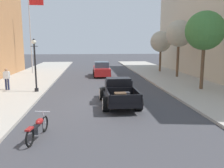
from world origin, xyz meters
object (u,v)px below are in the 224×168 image
(pedestrian_sidewalk_left, at_px, (7,78))
(flagpole, at_px, (32,25))
(car_background_red, at_px, (101,69))
(street_tree_third, at_px, (161,42))
(motorcycle_parked, at_px, (38,127))
(street_tree_nearest, at_px, (205,31))
(hotrod_truck_black, at_px, (118,91))
(street_tree_second, at_px, (179,34))
(street_lamp_near, at_px, (35,61))

(pedestrian_sidewalk_left, xyz_separation_m, flagpole, (-0.35, 10.51, 4.68))
(car_background_red, distance_m, street_tree_third, 8.75)
(motorcycle_parked, bearing_deg, street_tree_third, 61.44)
(pedestrian_sidewalk_left, bearing_deg, car_background_red, 46.22)
(street_tree_nearest, distance_m, street_tree_third, 11.88)
(hotrod_truck_black, height_order, street_tree_second, street_tree_second)
(motorcycle_parked, xyz_separation_m, flagpole, (-4.59, 19.83, 5.33))
(motorcycle_parked, height_order, street_lamp_near, street_lamp_near)
(hotrod_truck_black, height_order, car_background_red, car_background_red)
(motorcycle_parked, distance_m, street_tree_third, 23.22)
(pedestrian_sidewalk_left, bearing_deg, street_tree_nearest, -3.85)
(car_background_red, xyz_separation_m, pedestrian_sidewalk_left, (-7.58, -7.91, 0.32))
(motorcycle_parked, relative_size, flagpole, 0.23)
(car_background_red, relative_size, street_tree_third, 0.86)
(hotrod_truck_black, relative_size, street_tree_second, 0.84)
(hotrod_truck_black, bearing_deg, motorcycle_parked, -126.77)
(street_tree_second, bearing_deg, motorcycle_parked, -126.79)
(street_tree_second, bearing_deg, street_tree_third, 93.97)
(motorcycle_parked, height_order, pedestrian_sidewalk_left, pedestrian_sidewalk_left)
(street_tree_third, bearing_deg, flagpole, -178.74)
(street_tree_second, relative_size, street_tree_third, 1.17)
(pedestrian_sidewalk_left, distance_m, flagpole, 11.51)
(street_tree_third, bearing_deg, hotrod_truck_black, -115.51)
(flagpole, relative_size, street_tree_nearest, 1.55)
(hotrod_truck_black, bearing_deg, pedestrian_sidewalk_left, 151.61)
(hotrod_truck_black, xyz_separation_m, street_lamp_near, (-5.64, 3.50, 1.63))
(street_tree_nearest, bearing_deg, street_tree_third, 88.44)
(street_lamp_near, height_order, street_tree_second, street_tree_second)
(motorcycle_parked, xyz_separation_m, pedestrian_sidewalk_left, (-4.24, 9.32, 0.64))
(pedestrian_sidewalk_left, height_order, street_tree_third, street_tree_third)
(street_lamp_near, height_order, street_tree_nearest, street_tree_nearest)
(hotrod_truck_black, bearing_deg, street_lamp_near, 148.20)
(street_tree_second, bearing_deg, street_tree_nearest, -95.62)
(street_lamp_near, distance_m, flagpole, 12.12)
(street_tree_second, height_order, street_tree_third, street_tree_second)
(hotrod_truck_black, relative_size, flagpole, 0.54)
(street_tree_second, xyz_separation_m, street_tree_third, (-0.35, 5.03, -0.77))
(street_tree_nearest, bearing_deg, flagpole, 142.94)
(motorcycle_parked, relative_size, street_tree_third, 0.42)
(car_background_red, bearing_deg, street_lamp_near, -120.99)
(flagpole, distance_m, street_tree_third, 15.68)
(motorcycle_parked, relative_size, street_tree_second, 0.36)
(flagpole, height_order, street_tree_nearest, flagpole)
(pedestrian_sidewalk_left, bearing_deg, hotrod_truck_black, -28.39)
(car_background_red, relative_size, street_tree_second, 0.73)
(car_background_red, distance_m, street_tree_second, 9.12)
(street_tree_nearest, xyz_separation_m, street_tree_second, (0.67, 6.83, 0.08))
(street_lamp_near, relative_size, street_tree_third, 0.76)
(flagpole, bearing_deg, street_tree_second, -16.40)
(motorcycle_parked, height_order, street_tree_nearest, street_tree_nearest)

